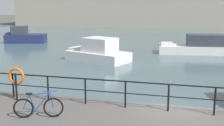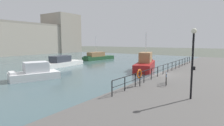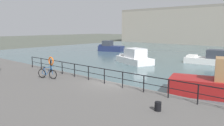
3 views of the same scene
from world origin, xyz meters
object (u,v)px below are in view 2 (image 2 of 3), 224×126
(moored_green_narrowboat, at_px, (98,57))
(life_ring_stand, at_px, (139,74))
(parked_bicycle, at_px, (166,80))
(moored_cabin_cruiser, at_px, (61,63))
(moored_small_launch, at_px, (35,73))
(moored_blue_motorboat, at_px, (145,64))
(quay_lamp_post, at_px, (193,54))
(mooring_bollard, at_px, (194,68))

(moored_green_narrowboat, height_order, life_ring_stand, moored_green_narrowboat)
(parked_bicycle, bearing_deg, moored_cabin_cruiser, 53.58)
(moored_small_launch, xyz_separation_m, parked_bicycle, (2.45, -15.10, 0.48))
(life_ring_stand, bearing_deg, moored_blue_motorboat, 22.38)
(quay_lamp_post, bearing_deg, moored_blue_motorboat, 33.47)
(mooring_bollard, xyz_separation_m, life_ring_stand, (-11.80, 1.94, 0.75))
(moored_small_launch, relative_size, moored_green_narrowboat, 0.66)
(moored_small_launch, xyz_separation_m, quay_lamp_post, (-0.59, -17.67, 2.92))
(moored_small_launch, bearing_deg, quay_lamp_post, 108.90)
(moored_small_launch, height_order, quay_lamp_post, quay_lamp_post)
(moored_small_launch, xyz_separation_m, moored_green_narrowboat, (22.96, 8.78, -0.03))
(moored_blue_motorboat, distance_m, moored_green_narrowboat, 18.92)
(moored_green_narrowboat, xyz_separation_m, parked_bicycle, (-20.51, -23.88, 0.52))
(parked_bicycle, relative_size, mooring_bollard, 3.86)
(moored_green_narrowboat, distance_m, life_ring_stand, 31.59)
(moored_blue_motorboat, relative_size, parked_bicycle, 5.08)
(moored_cabin_cruiser, height_order, mooring_bollard, moored_cabin_cruiser)
(parked_bicycle, xyz_separation_m, mooring_bollard, (9.94, -0.35, -0.17))
(moored_blue_motorboat, height_order, parked_bicycle, moored_blue_motorboat)
(parked_bicycle, bearing_deg, moored_green_narrowboat, 30.78)
(moored_blue_motorboat, xyz_separation_m, parked_bicycle, (-11.66, -7.15, 0.26))
(moored_cabin_cruiser, xyz_separation_m, moored_green_narrowboat, (13.56, 2.29, 0.06))
(moored_blue_motorboat, height_order, quay_lamp_post, moored_blue_motorboat)
(moored_green_narrowboat, height_order, parked_bicycle, moored_green_narrowboat)
(moored_cabin_cruiser, distance_m, quay_lamp_post, 26.31)
(life_ring_stand, relative_size, quay_lamp_post, 0.32)
(moored_cabin_cruiser, bearing_deg, quay_lamp_post, 61.40)
(mooring_bollard, distance_m, life_ring_stand, 11.98)
(mooring_bollard, bearing_deg, moored_blue_motorboat, 77.12)
(moored_green_narrowboat, xyz_separation_m, mooring_bollard, (-10.57, -24.23, 0.35))
(moored_small_launch, bearing_deg, moored_cabin_cruiser, -124.61)
(moored_blue_motorboat, relative_size, mooring_bollard, 19.58)
(moored_cabin_cruiser, relative_size, moored_small_launch, 1.61)
(life_ring_stand, bearing_deg, quay_lamp_post, -105.99)
(moored_small_launch, relative_size, parked_bicycle, 3.58)
(moored_cabin_cruiser, distance_m, moored_green_narrowboat, 13.75)
(mooring_bollard, bearing_deg, moored_green_narrowboat, 66.43)
(mooring_bollard, bearing_deg, moored_small_launch, 128.74)
(parked_bicycle, bearing_deg, quay_lamp_post, -158.43)
(moored_blue_motorboat, bearing_deg, moored_green_narrowboat, 45.47)
(moored_cabin_cruiser, xyz_separation_m, moored_small_launch, (-9.41, -6.48, 0.09))
(parked_bicycle, height_order, life_ring_stand, life_ring_stand)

